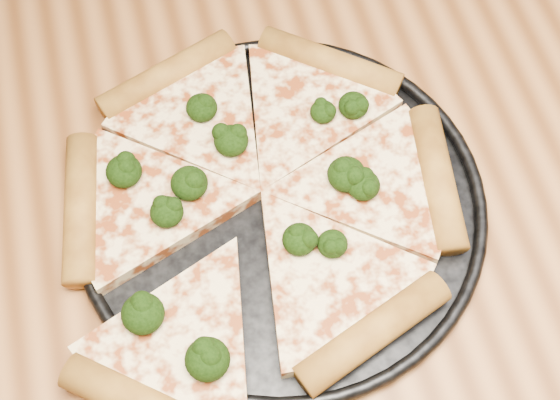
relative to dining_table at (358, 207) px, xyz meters
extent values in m
plane|color=brown|center=(0.00, 0.00, -0.66)|extent=(4.00, 4.00, 0.00)
cube|color=#995D2F|center=(0.00, 0.00, 0.07)|extent=(1.20, 0.90, 0.04)
cylinder|color=black|center=(-0.09, -0.03, 0.09)|extent=(0.35, 0.35, 0.01)
torus|color=black|center=(-0.09, -0.03, 0.10)|extent=(0.36, 0.36, 0.01)
cylinder|color=#A26E28|center=(-0.01, 0.10, 0.11)|extent=(0.13, 0.11, 0.03)
cylinder|color=#A26E28|center=(-0.16, 0.13, 0.11)|extent=(0.14, 0.08, 0.03)
cylinder|color=#A26E28|center=(-0.25, 0.01, 0.11)|extent=(0.05, 0.14, 0.03)
cylinder|color=#A26E28|center=(-0.05, -0.16, 0.11)|extent=(0.14, 0.08, 0.03)
cylinder|color=#A26E28|center=(0.05, -0.04, 0.11)|extent=(0.05, 0.14, 0.03)
ellipsoid|color=black|center=(-0.18, -0.02, 0.12)|extent=(0.03, 0.03, 0.02)
ellipsoid|color=black|center=(-0.13, 0.07, 0.12)|extent=(0.03, 0.03, 0.02)
ellipsoid|color=black|center=(-0.21, 0.03, 0.12)|extent=(0.03, 0.03, 0.02)
ellipsoid|color=black|center=(-0.22, -0.11, 0.12)|extent=(0.03, 0.03, 0.03)
ellipsoid|color=black|center=(-0.03, -0.03, 0.12)|extent=(0.03, 0.03, 0.02)
ellipsoid|color=black|center=(-0.16, 0.00, 0.12)|extent=(0.03, 0.03, 0.02)
ellipsoid|color=black|center=(0.00, 0.04, 0.12)|extent=(0.03, 0.03, 0.02)
ellipsoid|color=black|center=(-0.06, -0.08, 0.12)|extent=(0.03, 0.03, 0.02)
ellipsoid|color=black|center=(-0.08, -0.07, 0.12)|extent=(0.03, 0.03, 0.02)
ellipsoid|color=black|center=(-0.18, -0.15, 0.12)|extent=(0.03, 0.03, 0.03)
ellipsoid|color=black|center=(-0.03, 0.04, 0.12)|extent=(0.02, 0.02, 0.02)
ellipsoid|color=black|center=(-0.02, -0.04, 0.12)|extent=(0.03, 0.03, 0.02)
ellipsoid|color=black|center=(-0.12, 0.03, 0.12)|extent=(0.03, 0.03, 0.02)
camera|label=1|loc=(-0.17, -0.34, 0.71)|focal=50.88mm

